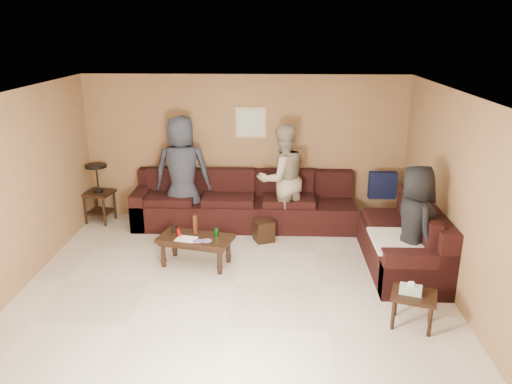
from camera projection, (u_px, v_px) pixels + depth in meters
room at (233, 162)px, 6.10m from camera, size 5.60×5.50×2.50m
sectional_sofa at (293, 219)px, 7.93m from camera, size 4.65×2.90×0.97m
coffee_table at (195, 241)px, 7.04m from camera, size 1.12×0.74×0.71m
end_table_left at (99, 192)px, 8.58m from camera, size 0.53×0.53×1.03m
side_table_right at (413, 297)px, 5.58m from camera, size 0.59×0.53×0.55m
waste_bin at (264, 231)px, 7.90m from camera, size 0.37×0.37×0.34m
wall_art at (251, 123)px, 8.44m from camera, size 0.52×0.04×0.52m
person_left at (182, 172)px, 8.28m from camera, size 0.93×0.61×1.89m
person_middle at (282, 179)px, 8.10m from camera, size 1.08×1.00×1.79m
person_right at (414, 225)px, 6.43m from camera, size 0.66×0.87×1.60m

